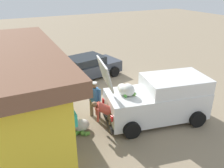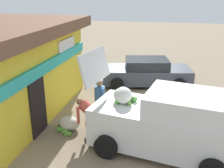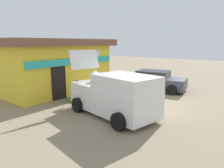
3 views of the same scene
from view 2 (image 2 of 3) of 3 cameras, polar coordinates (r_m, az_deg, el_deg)
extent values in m
plane|color=gray|center=(10.39, 9.92, -5.42)|extent=(60.00, 60.00, 0.00)
cube|color=yellow|center=(10.26, -22.11, 1.65)|extent=(6.47, 3.78, 2.86)
cube|color=#2DB7B2|center=(9.17, -12.71, 4.37)|extent=(6.08, 0.23, 0.36)
cube|color=black|center=(8.54, -15.61, -4.17)|extent=(0.90, 0.08, 2.00)
cube|color=white|center=(10.37, -9.67, 7.91)|extent=(1.50, 0.09, 0.60)
cube|color=white|center=(7.60, 11.16, -9.19)|extent=(2.49, 4.27, 1.08)
cube|color=white|center=(7.16, 17.55, -4.32)|extent=(2.12, 2.76, 0.55)
cube|color=white|center=(7.66, -3.72, 3.85)|extent=(1.58, 0.58, 0.91)
ellipsoid|color=silver|center=(7.89, 2.33, -1.91)|extent=(0.43, 0.36, 0.36)
ellipsoid|color=silver|center=(7.70, 1.74, -2.35)|extent=(0.47, 0.39, 0.39)
ellipsoid|color=silver|center=(7.56, 2.52, -2.46)|extent=(0.56, 0.47, 0.47)
cylinder|color=#579238|center=(7.53, 3.58, -3.95)|extent=(0.25, 0.23, 0.14)
cylinder|color=#55B543|center=(7.62, 1.60, -3.67)|extent=(0.27, 0.25, 0.13)
cylinder|color=#50A33E|center=(7.76, 4.55, -3.17)|extent=(0.24, 0.25, 0.16)
cube|color=black|center=(8.39, -2.98, -9.50)|extent=(1.63, 0.40, 0.16)
cube|color=red|center=(7.62, -5.33, -8.33)|extent=(0.15, 0.09, 0.20)
cube|color=red|center=(8.71, -1.17, -4.55)|extent=(0.15, 0.09, 0.20)
cylinder|color=black|center=(8.52, 21.47, -9.98)|extent=(0.34, 0.68, 0.65)
cylinder|color=black|center=(7.38, -1.32, -13.30)|extent=(0.34, 0.68, 0.65)
cylinder|color=black|center=(8.89, 3.65, -7.26)|extent=(0.34, 0.68, 0.65)
cube|color=#383D47|center=(12.85, 7.36, 2.02)|extent=(2.46, 4.37, 0.68)
cube|color=#1E2328|center=(12.70, 7.47, 4.40)|extent=(1.86, 2.23, 0.43)
cylinder|color=black|center=(12.29, 14.30, -0.25)|extent=(0.33, 0.64, 0.61)
cylinder|color=black|center=(14.02, 12.62, 2.33)|extent=(0.33, 0.64, 0.61)
cylinder|color=black|center=(11.95, 1.11, -0.19)|extent=(0.33, 0.64, 0.61)
cylinder|color=black|center=(13.72, 1.08, 2.43)|extent=(0.33, 0.64, 0.61)
cylinder|color=#726047|center=(9.25, -3.03, -5.71)|extent=(0.15, 0.15, 0.78)
cylinder|color=#726047|center=(8.97, -2.18, -6.54)|extent=(0.15, 0.15, 0.78)
cylinder|color=#3872B2|center=(8.84, -2.68, -2.22)|extent=(0.48, 0.48, 0.55)
sphere|color=#8C6647|center=(8.71, -2.72, 0.12)|extent=(0.21, 0.21, 0.21)
cylinder|color=silver|center=(8.67, -2.73, 0.90)|extent=(0.23, 0.23, 0.05)
cylinder|color=#3872B2|center=(9.04, -3.28, -1.63)|extent=(0.09, 0.09, 0.52)
cylinder|color=#3872B2|center=(8.63, -2.05, -2.66)|extent=(0.09, 0.09, 0.52)
cylinder|color=#726047|center=(8.00, -3.99, -9.91)|extent=(0.15, 0.15, 0.80)
cylinder|color=#726047|center=(8.25, -2.71, -8.91)|extent=(0.15, 0.15, 0.80)
cylinder|color=#CC4C3F|center=(8.00, -4.90, -5.55)|extent=(0.52, 0.73, 0.58)
sphere|color=#8C6647|center=(8.09, -6.92, -3.75)|extent=(0.22, 0.22, 0.22)
cylinder|color=#CC4C3F|center=(8.00, -7.28, -6.61)|extent=(0.09, 0.09, 0.54)
cylinder|color=#CC4C3F|center=(8.35, -5.36, -5.36)|extent=(0.09, 0.09, 0.54)
ellipsoid|color=silver|center=(8.86, -9.16, -8.31)|extent=(0.59, 0.74, 0.45)
cylinder|color=#53AD36|center=(8.86, -10.58, -9.51)|extent=(0.26, 0.36, 0.16)
cylinder|color=#669C35|center=(9.09, -8.53, -8.66)|extent=(0.20, 0.29, 0.13)
cylinder|color=olive|center=(9.10, -10.71, -8.67)|extent=(0.29, 0.25, 0.16)
cylinder|color=#64AA3E|center=(8.63, -9.67, -10.34)|extent=(0.24, 0.36, 0.14)
cylinder|color=#64A945|center=(8.66, -9.86, -10.19)|extent=(0.29, 0.25, 0.15)
cylinder|color=silver|center=(11.48, -2.34, -1.60)|extent=(0.33, 0.33, 0.40)
camera|label=1|loc=(5.18, -79.63, 14.63)|focal=36.43mm
camera|label=3|loc=(5.55, 98.60, -16.74)|focal=33.89mm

